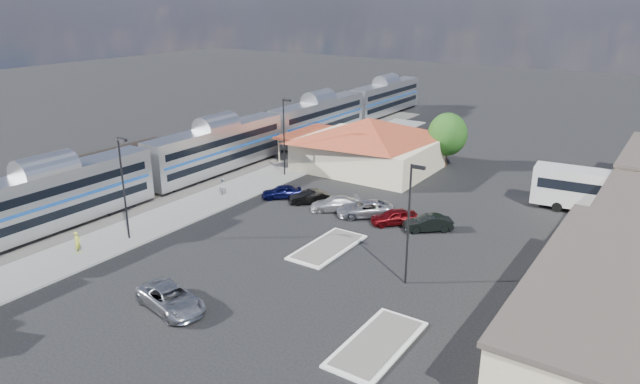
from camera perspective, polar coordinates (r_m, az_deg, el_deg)
The scene contains 22 objects.
ground at distance 47.99m, azimuth -4.57°, elevation -5.33°, with size 280.00×280.00×0.00m, color black.
railbed at distance 67.08m, azimuth -14.55°, elevation 1.32°, with size 16.00×100.00×0.12m, color #4C4944.
platform at distance 59.54m, azimuth -10.12°, elevation -0.56°, with size 5.50×92.00×0.18m, color gray.
passenger_train at distance 67.25m, azimuth -10.15°, elevation 4.18°, with size 3.00×104.00×5.55m.
freight_cars at distance 65.68m, azimuth -19.82°, elevation 2.12°, with size 2.80×46.00×4.00m.
station_depot at distance 68.38m, azimuth 4.80°, elevation 4.88°, with size 18.35×12.24×6.20m.
traffic_island_south at distance 47.29m, azimuth 0.77°, elevation -5.51°, with size 3.30×7.50×0.21m.
traffic_island_north at distance 35.31m, azimuth 5.74°, elevation -14.84°, with size 3.30×7.50×0.21m.
lamp_plat_s at distance 49.62m, azimuth -19.07°, elevation 1.08°, with size 1.08×0.25×9.00m.
lamp_plat_n at distance 64.70m, azimuth -3.57°, elevation 6.11°, with size 1.08×0.25×9.00m.
lamp_lot at distance 40.08m, azimuth 9.00°, elevation -2.27°, with size 1.08×0.25×9.00m.
tree_depot at distance 70.40m, azimuth 12.64°, elevation 5.65°, with size 4.71×4.71×6.63m.
suv at distance 39.55m, azimuth -14.69°, elevation -10.28°, with size 2.60×5.65×1.57m, color #A7A9B0.
coach_bus at distance 60.00m, azimuth 26.61°, elevation 0.12°, with size 13.04×3.93×4.12m.
person_a at distance 49.67m, azimuth -23.09°, elevation -4.65°, with size 0.66×0.43×1.81m, color #DCE146.
person_b at distance 59.93m, azimuth -9.72°, elevation 0.56°, with size 0.84×0.66×1.74m, color silver.
parked_car_a at distance 58.66m, azimuth -3.84°, elevation 0.02°, with size 1.64×4.07×1.39m, color #0B0D3A.
parked_car_b at distance 57.11m, azimuth -1.10°, elevation -0.50°, with size 1.40×4.02×1.32m, color black.
parked_car_c at distance 55.20m, azimuth 1.45°, elevation -1.18°, with size 1.92×4.73×1.37m, color silver.
parked_car_d at distance 53.90m, azimuth 4.50°, elevation -1.67°, with size 2.50×5.42×1.51m, color #95969D.
parked_car_e at distance 52.29m, azimuth 7.40°, elevation -2.47°, with size 1.71×4.24×1.45m, color maroon.
parked_car_f at distance 51.34m, azimuth 10.74°, elevation -3.08°, with size 1.51×4.33×1.43m, color black.
Camera 1 is at (27.33, -34.17, 19.70)m, focal length 32.00 mm.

